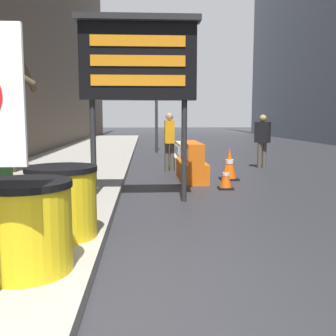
{
  "coord_description": "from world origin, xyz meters",
  "views": [
    {
      "loc": [
        0.48,
        -2.8,
        1.49
      ],
      "look_at": [
        0.88,
        4.04,
        0.62
      ],
      "focal_mm": 42.0,
      "sensor_mm": 36.0,
      "label": 1
    }
  ],
  "objects_px": {
    "barrel_drum_middle": "(62,201)",
    "pedestrian_worker": "(169,137)",
    "traffic_light_near_curb": "(156,80)",
    "message_board": "(138,62)",
    "traffic_cone_near": "(229,164)",
    "traffic_cone_mid": "(226,177)",
    "jersey_barrier_white": "(183,157)",
    "barrel_drum_foreground": "(27,226)",
    "pedestrian_passerby": "(262,137)",
    "jersey_barrier_orange_far": "(191,163)"
  },
  "relations": [
    {
      "from": "traffic_cone_mid",
      "to": "pedestrian_passerby",
      "type": "distance_m",
      "value": 3.91
    },
    {
      "from": "barrel_drum_middle",
      "to": "traffic_cone_mid",
      "type": "relative_size",
      "value": 1.47
    },
    {
      "from": "barrel_drum_middle",
      "to": "jersey_barrier_white",
      "type": "xyz_separation_m",
      "value": [
        2.06,
        7.14,
        -0.21
      ]
    },
    {
      "from": "barrel_drum_foreground",
      "to": "message_board",
      "type": "bearing_deg",
      "value": 75.07
    },
    {
      "from": "jersey_barrier_white",
      "to": "jersey_barrier_orange_far",
      "type": "bearing_deg",
      "value": -90.0
    },
    {
      "from": "pedestrian_passerby",
      "to": "jersey_barrier_white",
      "type": "bearing_deg",
      "value": -143.4
    },
    {
      "from": "jersey_barrier_white",
      "to": "traffic_cone_mid",
      "type": "height_order",
      "value": "jersey_barrier_white"
    },
    {
      "from": "message_board",
      "to": "jersey_barrier_white",
      "type": "bearing_deg",
      "value": 75.26
    },
    {
      "from": "traffic_cone_near",
      "to": "traffic_light_near_curb",
      "type": "relative_size",
      "value": 0.18
    },
    {
      "from": "jersey_barrier_orange_far",
      "to": "traffic_cone_mid",
      "type": "relative_size",
      "value": 3.34
    },
    {
      "from": "traffic_cone_mid",
      "to": "pedestrian_worker",
      "type": "bearing_deg",
      "value": 109.29
    },
    {
      "from": "barrel_drum_foreground",
      "to": "barrel_drum_middle",
      "type": "xyz_separation_m",
      "value": [
        0.1,
        1.02,
        0.0
      ]
    },
    {
      "from": "message_board",
      "to": "traffic_light_near_curb",
      "type": "height_order",
      "value": "traffic_light_near_curb"
    },
    {
      "from": "traffic_cone_mid",
      "to": "traffic_light_near_curb",
      "type": "bearing_deg",
      "value": 97.6
    },
    {
      "from": "barrel_drum_middle",
      "to": "pedestrian_worker",
      "type": "relative_size",
      "value": 0.49
    },
    {
      "from": "barrel_drum_foreground",
      "to": "barrel_drum_middle",
      "type": "distance_m",
      "value": 1.03
    },
    {
      "from": "barrel_drum_foreground",
      "to": "traffic_light_near_curb",
      "type": "relative_size",
      "value": 0.19
    },
    {
      "from": "traffic_cone_near",
      "to": "pedestrian_passerby",
      "type": "height_order",
      "value": "pedestrian_passerby"
    },
    {
      "from": "message_board",
      "to": "traffic_light_near_curb",
      "type": "xyz_separation_m",
      "value": [
        0.61,
        10.08,
        0.67
      ]
    },
    {
      "from": "traffic_light_near_curb",
      "to": "pedestrian_passerby",
      "type": "bearing_deg",
      "value": -61.56
    },
    {
      "from": "message_board",
      "to": "traffic_cone_mid",
      "type": "bearing_deg",
      "value": 32.77
    },
    {
      "from": "barrel_drum_middle",
      "to": "traffic_light_near_curb",
      "type": "relative_size",
      "value": 0.19
    },
    {
      "from": "barrel_drum_middle",
      "to": "message_board",
      "type": "bearing_deg",
      "value": 71.33
    },
    {
      "from": "message_board",
      "to": "pedestrian_worker",
      "type": "xyz_separation_m",
      "value": [
        0.79,
        4.05,
        -1.47
      ]
    },
    {
      "from": "pedestrian_passerby",
      "to": "jersey_barrier_orange_far",
      "type": "bearing_deg",
      "value": -99.61
    },
    {
      "from": "jersey_barrier_orange_far",
      "to": "traffic_cone_near",
      "type": "distance_m",
      "value": 0.92
    },
    {
      "from": "traffic_cone_near",
      "to": "traffic_cone_mid",
      "type": "distance_m",
      "value": 1.32
    },
    {
      "from": "jersey_barrier_white",
      "to": "pedestrian_passerby",
      "type": "relative_size",
      "value": 1.05
    },
    {
      "from": "jersey_barrier_orange_far",
      "to": "traffic_light_near_curb",
      "type": "bearing_deg",
      "value": 94.6
    },
    {
      "from": "message_board",
      "to": "jersey_barrier_orange_far",
      "type": "distance_m",
      "value": 3.41
    },
    {
      "from": "pedestrian_worker",
      "to": "jersey_barrier_orange_far",
      "type": "bearing_deg",
      "value": 14.68
    },
    {
      "from": "barrel_drum_foreground",
      "to": "pedestrian_passerby",
      "type": "relative_size",
      "value": 0.51
    },
    {
      "from": "traffic_cone_near",
      "to": "traffic_cone_mid",
      "type": "xyz_separation_m",
      "value": [
        -0.35,
        -1.27,
        -0.11
      ]
    },
    {
      "from": "pedestrian_passerby",
      "to": "traffic_light_near_curb",
      "type": "bearing_deg",
      "value": 156.99
    },
    {
      "from": "traffic_cone_near",
      "to": "pedestrian_worker",
      "type": "relative_size",
      "value": 0.47
    },
    {
      "from": "traffic_cone_near",
      "to": "pedestrian_passerby",
      "type": "relative_size",
      "value": 0.49
    },
    {
      "from": "jersey_barrier_white",
      "to": "pedestrian_worker",
      "type": "relative_size",
      "value": 1.02
    },
    {
      "from": "traffic_cone_mid",
      "to": "traffic_cone_near",
      "type": "bearing_deg",
      "value": 74.69
    },
    {
      "from": "jersey_barrier_white",
      "to": "traffic_cone_mid",
      "type": "distance_m",
      "value": 3.54
    },
    {
      "from": "jersey_barrier_orange_far",
      "to": "pedestrian_passerby",
      "type": "height_order",
      "value": "pedestrian_passerby"
    },
    {
      "from": "barrel_drum_foreground",
      "to": "jersey_barrier_orange_far",
      "type": "xyz_separation_m",
      "value": [
        2.16,
        5.96,
        -0.15
      ]
    },
    {
      "from": "jersey_barrier_orange_far",
      "to": "jersey_barrier_white",
      "type": "relative_size",
      "value": 1.1
    },
    {
      "from": "barrel_drum_foreground",
      "to": "traffic_cone_mid",
      "type": "height_order",
      "value": "barrel_drum_foreground"
    },
    {
      "from": "message_board",
      "to": "traffic_cone_near",
      "type": "distance_m",
      "value": 3.84
    },
    {
      "from": "jersey_barrier_orange_far",
      "to": "pedestrian_worker",
      "type": "height_order",
      "value": "pedestrian_worker"
    },
    {
      "from": "message_board",
      "to": "traffic_cone_near",
      "type": "height_order",
      "value": "message_board"
    },
    {
      "from": "barrel_drum_middle",
      "to": "pedestrian_worker",
      "type": "bearing_deg",
      "value": 76.0
    },
    {
      "from": "barrel_drum_foreground",
      "to": "traffic_light_near_curb",
      "type": "height_order",
      "value": "traffic_light_near_curb"
    },
    {
      "from": "barrel_drum_middle",
      "to": "pedestrian_worker",
      "type": "distance_m",
      "value": 6.75
    },
    {
      "from": "barrel_drum_foreground",
      "to": "pedestrian_worker",
      "type": "relative_size",
      "value": 0.49
    }
  ]
}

